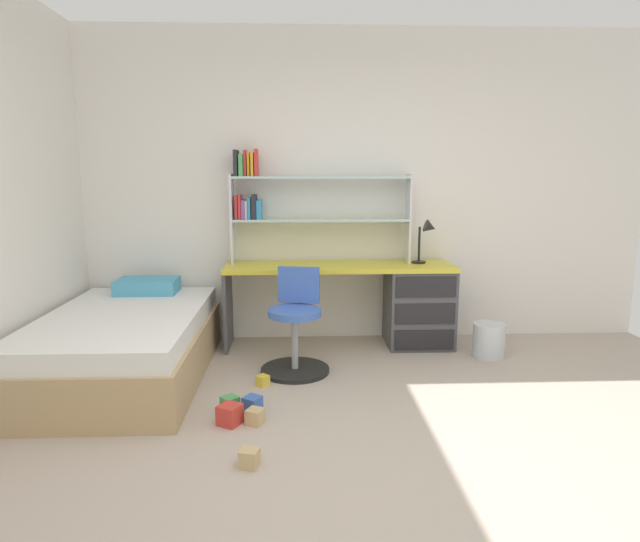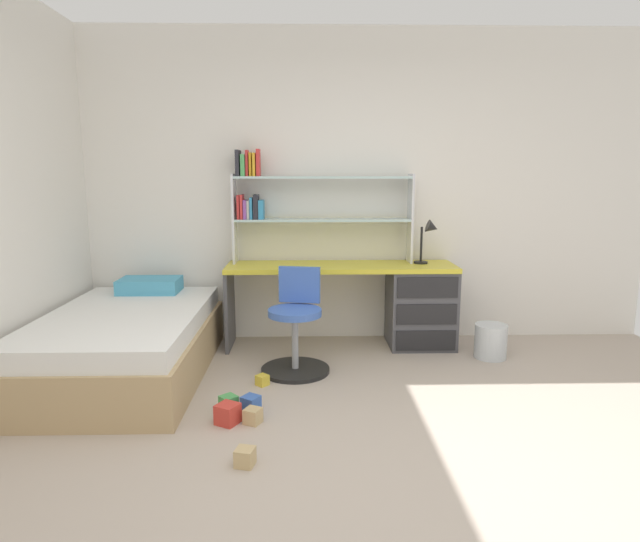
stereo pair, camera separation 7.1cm
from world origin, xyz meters
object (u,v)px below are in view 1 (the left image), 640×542
object	(u,v)px
desk_lamp	(428,234)
waste_bin	(489,340)
toy_block_natural_5	(249,458)
toy_block_blue_4	(252,404)
toy_block_red_3	(230,415)
toy_block_green_2	(230,404)
bookshelf_hutch	(295,199)
swivel_chair	(296,332)
bed_platform	(125,345)
toy_block_natural_0	(255,416)
desk	(398,300)
toy_block_yellow_1	(263,381)

from	to	relation	value
desk_lamp	waste_bin	world-z (taller)	desk_lamp
waste_bin	toy_block_natural_5	distance (m)	2.44
toy_block_blue_4	toy_block_natural_5	size ratio (longest dim) A/B	1.06
waste_bin	toy_block_red_3	distance (m)	2.28
toy_block_green_2	waste_bin	bearing A→B (deg)	25.45
bookshelf_hutch	swivel_chair	world-z (taller)	bookshelf_hutch
bed_platform	toy_block_natural_0	size ratio (longest dim) A/B	20.19
desk	bed_platform	distance (m)	2.25
swivel_chair	toy_block_green_2	xyz separation A→B (m)	(-0.42, -0.70, -0.26)
toy_block_green_2	toy_block_blue_4	xyz separation A→B (m)	(0.14, -0.02, 0.00)
toy_block_green_2	toy_block_blue_4	distance (m)	0.14
swivel_chair	toy_block_red_3	distance (m)	1.00
desk	toy_block_blue_4	size ratio (longest dim) A/B	19.76
desk_lamp	toy_block_natural_5	distance (m)	2.58
desk_lamp	bed_platform	distance (m)	2.59
bookshelf_hutch	toy_block_natural_0	xyz separation A→B (m)	(-0.24, -1.62, -1.22)
waste_bin	toy_block_natural_0	xyz separation A→B (m)	(-1.83, -1.14, -0.09)
desk_lamp	waste_bin	size ratio (longest dim) A/B	1.38
desk_lamp	swivel_chair	world-z (taller)	desk_lamp
desk_lamp	toy_block_natural_5	world-z (taller)	desk_lamp
toy_block_yellow_1	toy_block_red_3	size ratio (longest dim) A/B	0.62
toy_block_yellow_1	toy_block_green_2	bearing A→B (deg)	-114.07
bookshelf_hutch	toy_block_natural_5	bearing A→B (deg)	-96.44
waste_bin	toy_block_green_2	xyz separation A→B (m)	(-2.00, -0.95, -0.09)
waste_bin	toy_block_yellow_1	world-z (taller)	waste_bin
toy_block_natural_0	toy_block_yellow_1	bearing A→B (deg)	89.14
bookshelf_hutch	toy_block_blue_4	world-z (taller)	bookshelf_hutch
toy_block_green_2	toy_block_blue_4	world-z (taller)	toy_block_blue_4
swivel_chair	toy_block_yellow_1	bearing A→B (deg)	-128.81
toy_block_natural_0	desk	bearing A→B (deg)	52.65
bed_platform	waste_bin	bearing A→B (deg)	6.44
toy_block_yellow_1	toy_block_green_2	world-z (taller)	toy_block_green_2
waste_bin	toy_block_green_2	world-z (taller)	waste_bin
waste_bin	desk_lamp	bearing A→B (deg)	140.91
desk_lamp	desk	bearing A→B (deg)	-175.90
toy_block_natural_0	toy_block_yellow_1	world-z (taller)	toy_block_natural_0
desk	swivel_chair	world-z (taller)	swivel_chair
swivel_chair	bed_platform	bearing A→B (deg)	-176.96
toy_block_blue_4	toy_block_red_3	bearing A→B (deg)	-125.41
desk_lamp	waste_bin	bearing A→B (deg)	-39.09
desk	toy_block_yellow_1	size ratio (longest dim) A/B	25.83
toy_block_yellow_1	toy_block_blue_4	distance (m)	0.42
desk	toy_block_green_2	size ratio (longest dim) A/B	20.68
bookshelf_hutch	desk_lamp	distance (m)	1.18
waste_bin	toy_block_blue_4	world-z (taller)	waste_bin
toy_block_yellow_1	toy_block_natural_0	bearing A→B (deg)	-90.86
bed_platform	desk_lamp	bearing A→B (deg)	15.99
toy_block_natural_0	toy_block_natural_5	bearing A→B (deg)	-89.20
bookshelf_hutch	toy_block_red_3	xyz separation A→B (m)	(-0.39, -1.62, -1.21)
swivel_chair	desk_lamp	bearing A→B (deg)	28.60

